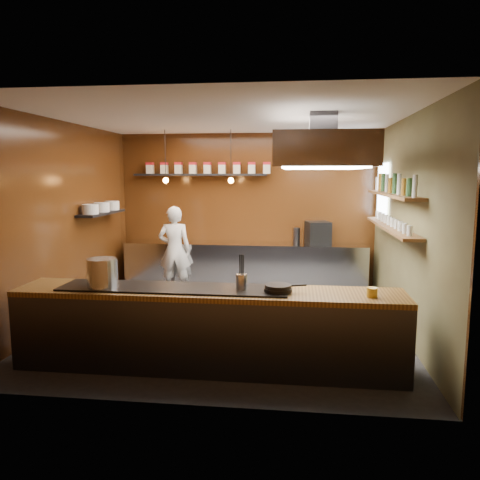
# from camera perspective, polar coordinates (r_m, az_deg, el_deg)

# --- Properties ---
(floor) EXTENTS (5.00, 5.00, 0.00)m
(floor) POSITION_cam_1_polar(r_m,az_deg,el_deg) (7.09, -1.39, -10.16)
(floor) COLOR black
(floor) RESTS_ON ground
(back_wall) EXTENTS (5.00, 0.00, 5.00)m
(back_wall) POSITION_cam_1_polar(r_m,az_deg,el_deg) (9.24, 0.82, 3.61)
(back_wall) COLOR #391A0A
(back_wall) RESTS_ON ground
(left_wall) EXTENTS (0.00, 5.00, 5.00)m
(left_wall) POSITION_cam_1_polar(r_m,az_deg,el_deg) (7.55, -20.58, 2.10)
(left_wall) COLOR #391A0A
(left_wall) RESTS_ON ground
(right_wall) EXTENTS (0.00, 5.00, 5.00)m
(right_wall) POSITION_cam_1_polar(r_m,az_deg,el_deg) (6.87, 19.68, 1.61)
(right_wall) COLOR brown
(right_wall) RESTS_ON ground
(ceiling) EXTENTS (5.00, 5.00, 0.00)m
(ceiling) POSITION_cam_1_polar(r_m,az_deg,el_deg) (6.78, -1.48, 14.70)
(ceiling) COLOR silver
(ceiling) RESTS_ON back_wall
(window_pane) EXTENTS (0.00, 1.00, 1.00)m
(window_pane) POSITION_cam_1_polar(r_m,az_deg,el_deg) (8.50, 16.97, 5.58)
(window_pane) COLOR white
(window_pane) RESTS_ON right_wall
(prep_counter) EXTENTS (4.60, 0.65, 0.90)m
(prep_counter) POSITION_cam_1_polar(r_m,az_deg,el_deg) (9.06, 0.58, -3.18)
(prep_counter) COLOR silver
(prep_counter) RESTS_ON floor
(pass_counter) EXTENTS (4.40, 0.72, 0.94)m
(pass_counter) POSITION_cam_1_polar(r_m,az_deg,el_deg) (5.44, -3.92, -10.71)
(pass_counter) COLOR #38383D
(pass_counter) RESTS_ON floor
(tin_shelf) EXTENTS (2.60, 0.26, 0.04)m
(tin_shelf) POSITION_cam_1_polar(r_m,az_deg,el_deg) (9.21, -4.89, 7.93)
(tin_shelf) COLOR black
(tin_shelf) RESTS_ON back_wall
(plate_shelf) EXTENTS (0.30, 1.40, 0.04)m
(plate_shelf) POSITION_cam_1_polar(r_m,az_deg,el_deg) (8.37, -16.48, 3.17)
(plate_shelf) COLOR black
(plate_shelf) RESTS_ON left_wall
(bottle_shelf_upper) EXTENTS (0.26, 2.80, 0.04)m
(bottle_shelf_upper) POSITION_cam_1_polar(r_m,az_deg,el_deg) (7.10, 18.05, 5.28)
(bottle_shelf_upper) COLOR brown
(bottle_shelf_upper) RESTS_ON right_wall
(bottle_shelf_lower) EXTENTS (0.26, 2.80, 0.04)m
(bottle_shelf_lower) POSITION_cam_1_polar(r_m,az_deg,el_deg) (7.13, 17.88, 1.51)
(bottle_shelf_lower) COLOR brown
(bottle_shelf_lower) RESTS_ON right_wall
(extractor_hood) EXTENTS (1.20, 2.00, 0.72)m
(extractor_hood) POSITION_cam_1_polar(r_m,az_deg,el_deg) (6.28, 10.02, 10.58)
(extractor_hood) COLOR #38383D
(extractor_hood) RESTS_ON ceiling
(pendant_left) EXTENTS (0.10, 0.10, 0.95)m
(pendant_left) POSITION_cam_1_polar(r_m,az_deg,el_deg) (8.69, -9.04, 7.54)
(pendant_left) COLOR black
(pendant_left) RESTS_ON ceiling
(pendant_right) EXTENTS (0.10, 0.10, 0.95)m
(pendant_right) POSITION_cam_1_polar(r_m,az_deg,el_deg) (8.44, -1.12, 7.62)
(pendant_right) COLOR black
(pendant_right) RESTS_ON ceiling
(storage_tins) EXTENTS (2.43, 0.13, 0.22)m
(storage_tins) POSITION_cam_1_polar(r_m,az_deg,el_deg) (9.19, -3.98, 8.76)
(storage_tins) COLOR beige
(storage_tins) RESTS_ON tin_shelf
(plate_stacks) EXTENTS (0.26, 1.16, 0.16)m
(plate_stacks) POSITION_cam_1_polar(r_m,az_deg,el_deg) (8.37, -16.51, 3.85)
(plate_stacks) COLOR silver
(plate_stacks) RESTS_ON plate_shelf
(bottles) EXTENTS (0.06, 2.66, 0.24)m
(bottles) POSITION_cam_1_polar(r_m,az_deg,el_deg) (7.09, 18.10, 6.41)
(bottles) COLOR silver
(bottles) RESTS_ON bottle_shelf_upper
(wine_glasses) EXTENTS (0.07, 2.37, 0.13)m
(wine_glasses) POSITION_cam_1_polar(r_m,az_deg,el_deg) (7.13, 17.91, 2.19)
(wine_glasses) COLOR silver
(wine_glasses) RESTS_ON bottle_shelf_lower
(stockpot_large) EXTENTS (0.34, 0.34, 0.33)m
(stockpot_large) POSITION_cam_1_polar(r_m,az_deg,el_deg) (5.54, -16.48, -3.85)
(stockpot_large) COLOR #B9BCC1
(stockpot_large) RESTS_ON pass_counter
(stockpot_small) EXTENTS (0.34, 0.34, 0.29)m
(stockpot_small) POSITION_cam_1_polar(r_m,az_deg,el_deg) (5.63, -16.21, -3.86)
(stockpot_small) COLOR silver
(stockpot_small) RESTS_ON pass_counter
(utensil_crock) EXTENTS (0.17, 0.17, 0.17)m
(utensil_crock) POSITION_cam_1_polar(r_m,az_deg,el_deg) (5.25, 0.19, -5.06)
(utensil_crock) COLOR silver
(utensil_crock) RESTS_ON pass_counter
(frying_pan) EXTENTS (0.47, 0.31, 0.08)m
(frying_pan) POSITION_cam_1_polar(r_m,az_deg,el_deg) (5.15, 4.69, -5.86)
(frying_pan) COLOR black
(frying_pan) RESTS_ON pass_counter
(butter_jar) EXTENTS (0.14, 0.14, 0.10)m
(butter_jar) POSITION_cam_1_polar(r_m,az_deg,el_deg) (5.18, 15.80, -6.15)
(butter_jar) COLOR gold
(butter_jar) RESTS_ON pass_counter
(espresso_machine) EXTENTS (0.51, 0.50, 0.42)m
(espresso_machine) POSITION_cam_1_polar(r_m,az_deg,el_deg) (8.98, 9.48, 0.88)
(espresso_machine) COLOR black
(espresso_machine) RESTS_ON prep_counter
(chef) EXTENTS (0.64, 0.46, 1.63)m
(chef) POSITION_cam_1_polar(r_m,az_deg,el_deg) (8.77, -7.98, -1.21)
(chef) COLOR silver
(chef) RESTS_ON floor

